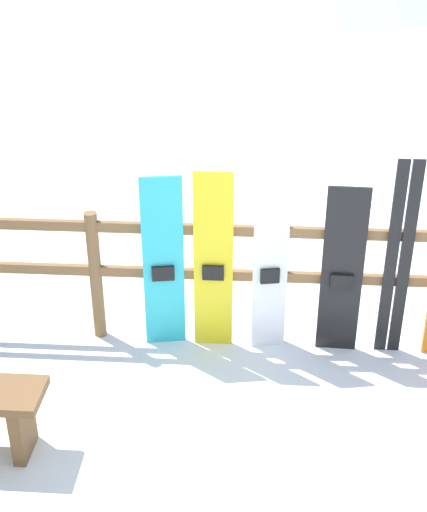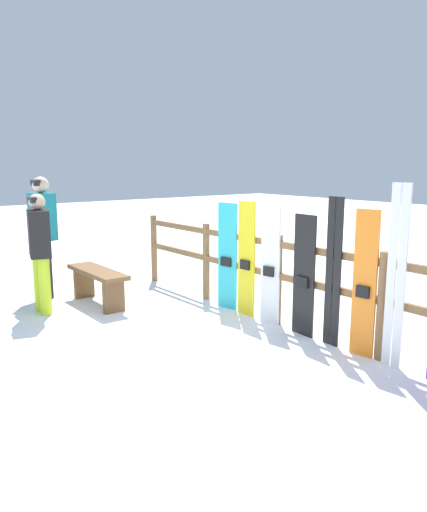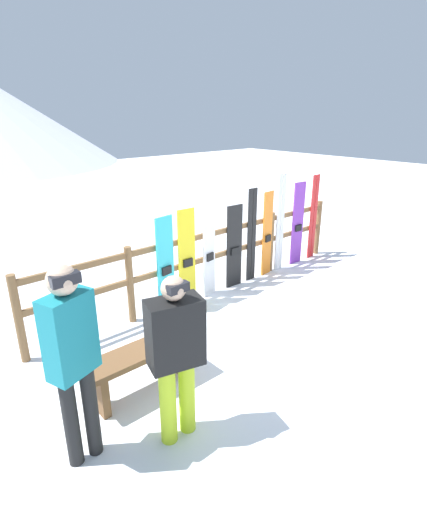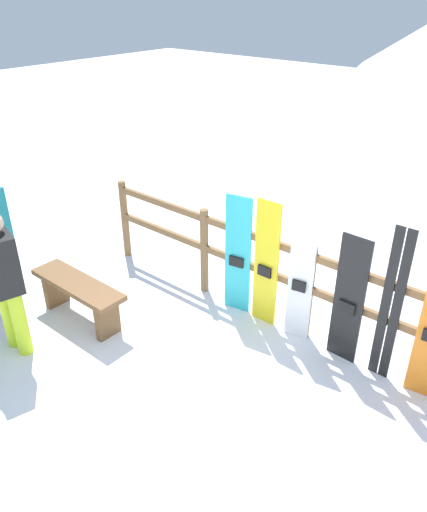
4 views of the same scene
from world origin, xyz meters
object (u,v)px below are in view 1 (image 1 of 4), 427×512
snowboard_yellow (213,263)px  snowboard_black_stripe (342,273)px  snowboard_cyan (163,264)px  snowboard_white (270,266)px  ski_pair_black (398,261)px

snowboard_yellow → snowboard_black_stripe: (0.98, -0.00, -0.05)m
snowboard_black_stripe → snowboard_cyan: bearing=180.0°
snowboard_cyan → snowboard_white: snowboard_white is taller
snowboard_black_stripe → snowboard_white: bearing=180.0°
snowboard_cyan → snowboard_yellow: (0.39, 0.00, 0.02)m
snowboard_white → ski_pair_black: (0.95, 0.00, 0.08)m
snowboard_yellow → ski_pair_black: (1.39, 0.00, 0.07)m
snowboard_yellow → ski_pair_black: ski_pair_black is taller
snowboard_cyan → snowboard_white: bearing=0.0°
snowboard_yellow → snowboard_white: bearing=-0.0°
snowboard_white → snowboard_black_stripe: bearing=-0.0°
snowboard_white → snowboard_yellow: bearing=180.0°
snowboard_cyan → snowboard_black_stripe: 1.37m
snowboard_yellow → snowboard_white: snowboard_yellow is taller
snowboard_yellow → ski_pair_black: bearing=0.1°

